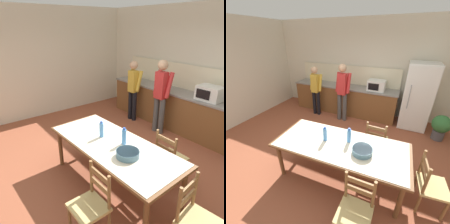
% 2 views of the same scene
% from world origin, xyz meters
% --- Properties ---
extents(ground_plane, '(8.32, 8.32, 0.00)m').
position_xyz_m(ground_plane, '(0.00, 0.00, 0.00)').
color(ground_plane, brown).
extents(wall_back, '(6.52, 0.12, 2.90)m').
position_xyz_m(wall_back, '(0.00, 2.66, 1.45)').
color(wall_back, beige).
rests_on(wall_back, ground).
extents(wall_left, '(0.12, 5.20, 2.90)m').
position_xyz_m(wall_left, '(-3.26, 0.00, 1.45)').
color(wall_left, beige).
rests_on(wall_left, ground).
extents(kitchen_counter, '(3.44, 0.66, 0.94)m').
position_xyz_m(kitchen_counter, '(-0.64, 2.23, 0.47)').
color(kitchen_counter, brown).
rests_on(kitchen_counter, ground).
extents(counter_splashback, '(3.40, 0.03, 0.60)m').
position_xyz_m(counter_splashback, '(-0.64, 2.54, 1.24)').
color(counter_splashback, beige).
rests_on(counter_splashback, kitchen_counter).
extents(microwave, '(0.50, 0.39, 0.30)m').
position_xyz_m(microwave, '(0.40, 2.21, 1.09)').
color(microwave, white).
rests_on(microwave, kitchen_counter).
extents(dining_table, '(2.29, 1.03, 0.76)m').
position_xyz_m(dining_table, '(0.35, -0.34, 0.69)').
color(dining_table, brown).
rests_on(dining_table, ground).
extents(bottle_near_centre, '(0.07, 0.07, 0.27)m').
position_xyz_m(bottle_near_centre, '(0.06, -0.35, 0.89)').
color(bottle_near_centre, '#4C8ED6').
rests_on(bottle_near_centre, dining_table).
extents(bottle_off_centre, '(0.07, 0.07, 0.27)m').
position_xyz_m(bottle_off_centre, '(0.46, -0.21, 0.89)').
color(bottle_off_centre, '#4C8ED6').
rests_on(bottle_off_centre, dining_table).
extents(serving_bowl, '(0.32, 0.32, 0.09)m').
position_xyz_m(serving_bowl, '(0.74, -0.40, 0.82)').
color(serving_bowl, slate).
rests_on(serving_bowl, dining_table).
extents(chair_head_end, '(0.44, 0.46, 0.91)m').
position_xyz_m(chair_head_end, '(1.77, -0.29, 0.44)').
color(chair_head_end, olive).
rests_on(chair_head_end, ground).
extents(chair_side_near_right, '(0.42, 0.40, 0.91)m').
position_xyz_m(chair_side_near_right, '(0.88, -1.09, 0.44)').
color(chair_side_near_right, olive).
rests_on(chair_side_near_right, ground).
extents(chair_side_far_right, '(0.43, 0.41, 0.91)m').
position_xyz_m(chair_side_far_right, '(0.83, 0.45, 0.44)').
color(chair_side_far_right, olive).
rests_on(chair_side_far_right, ground).
extents(person_at_sink, '(0.40, 0.27, 1.58)m').
position_xyz_m(person_at_sink, '(-1.41, 1.71, 0.89)').
color(person_at_sink, black).
rests_on(person_at_sink, ground).
extents(person_at_counter, '(0.43, 0.30, 1.73)m').
position_xyz_m(person_at_counter, '(-0.47, 1.69, 0.97)').
color(person_at_counter, '#4C4C4C').
rests_on(person_at_counter, ground).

